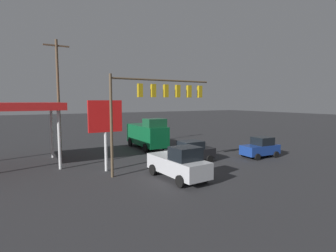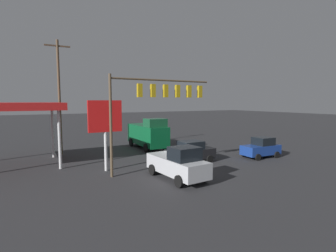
{
  "view_description": "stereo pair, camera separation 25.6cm",
  "coord_description": "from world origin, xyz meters",
  "px_view_note": "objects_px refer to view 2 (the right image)",
  "views": [
    {
      "loc": [
        11.3,
        17.57,
        5.48
      ],
      "look_at": [
        0.0,
        -2.0,
        3.31
      ],
      "focal_mm": 28.0,
      "sensor_mm": 36.0,
      "label": 1
    },
    {
      "loc": [
        11.08,
        17.69,
        5.48
      ],
      "look_at": [
        0.0,
        -2.0,
        3.31
      ],
      "focal_mm": 28.0,
      "sensor_mm": 36.0,
      "label": 2
    }
  ],
  "objects_px": {
    "utility_pole": "(59,95)",
    "hatchback_crossing": "(261,148)",
    "price_sign": "(105,119)",
    "delivery_truck": "(148,134)",
    "traffic_signal_assembly": "(157,97)",
    "pickup_parked": "(178,164)",
    "sedan_waiting": "(191,152)"
  },
  "relations": [
    {
      "from": "utility_pole",
      "to": "hatchback_crossing",
      "type": "bearing_deg",
      "value": 146.95
    },
    {
      "from": "price_sign",
      "to": "delivery_truck",
      "type": "relative_size",
      "value": 0.81
    },
    {
      "from": "traffic_signal_assembly",
      "to": "hatchback_crossing",
      "type": "relative_size",
      "value": 2.21
    },
    {
      "from": "utility_pole",
      "to": "price_sign",
      "type": "height_order",
      "value": "utility_pole"
    },
    {
      "from": "hatchback_crossing",
      "to": "price_sign",
      "type": "bearing_deg",
      "value": -7.53
    },
    {
      "from": "pickup_parked",
      "to": "sedan_waiting",
      "type": "distance_m",
      "value": 5.19
    },
    {
      "from": "traffic_signal_assembly",
      "to": "price_sign",
      "type": "height_order",
      "value": "traffic_signal_assembly"
    },
    {
      "from": "utility_pole",
      "to": "hatchback_crossing",
      "type": "height_order",
      "value": "utility_pole"
    },
    {
      "from": "delivery_truck",
      "to": "pickup_parked",
      "type": "bearing_deg",
      "value": -14.3
    },
    {
      "from": "sedan_waiting",
      "to": "delivery_truck",
      "type": "xyz_separation_m",
      "value": [
        0.41,
        -8.06,
        0.74
      ]
    },
    {
      "from": "delivery_truck",
      "to": "utility_pole",
      "type": "bearing_deg",
      "value": -96.75
    },
    {
      "from": "pickup_parked",
      "to": "hatchback_crossing",
      "type": "height_order",
      "value": "pickup_parked"
    },
    {
      "from": "price_sign",
      "to": "hatchback_crossing",
      "type": "bearing_deg",
      "value": 170.01
    },
    {
      "from": "hatchback_crossing",
      "to": "delivery_truck",
      "type": "relative_size",
      "value": 0.57
    },
    {
      "from": "utility_pole",
      "to": "hatchback_crossing",
      "type": "distance_m",
      "value": 20.65
    },
    {
      "from": "utility_pole",
      "to": "price_sign",
      "type": "distance_m",
      "value": 8.87
    },
    {
      "from": "price_sign",
      "to": "hatchback_crossing",
      "type": "relative_size",
      "value": 1.43
    },
    {
      "from": "pickup_parked",
      "to": "sedan_waiting",
      "type": "bearing_deg",
      "value": 132.15
    },
    {
      "from": "traffic_signal_assembly",
      "to": "pickup_parked",
      "type": "bearing_deg",
      "value": 93.8
    },
    {
      "from": "sedan_waiting",
      "to": "delivery_truck",
      "type": "bearing_deg",
      "value": -87.55
    },
    {
      "from": "delivery_truck",
      "to": "traffic_signal_assembly",
      "type": "bearing_deg",
      "value": -19.79
    },
    {
      "from": "pickup_parked",
      "to": "hatchback_crossing",
      "type": "xyz_separation_m",
      "value": [
        -10.77,
        -2.1,
        -0.16
      ]
    },
    {
      "from": "delivery_truck",
      "to": "price_sign",
      "type": "bearing_deg",
      "value": -43.52
    },
    {
      "from": "sedan_waiting",
      "to": "delivery_truck",
      "type": "distance_m",
      "value": 8.1
    },
    {
      "from": "traffic_signal_assembly",
      "to": "pickup_parked",
      "type": "relative_size",
      "value": 1.61
    },
    {
      "from": "price_sign",
      "to": "pickup_parked",
      "type": "distance_m",
      "value": 6.68
    },
    {
      "from": "sedan_waiting",
      "to": "delivery_truck",
      "type": "relative_size",
      "value": 0.65
    },
    {
      "from": "hatchback_crossing",
      "to": "delivery_truck",
      "type": "height_order",
      "value": "delivery_truck"
    },
    {
      "from": "price_sign",
      "to": "pickup_parked",
      "type": "relative_size",
      "value": 1.04
    },
    {
      "from": "price_sign",
      "to": "traffic_signal_assembly",
      "type": "bearing_deg",
      "value": 152.83
    },
    {
      "from": "delivery_truck",
      "to": "sedan_waiting",
      "type": "bearing_deg",
      "value": 3.75
    },
    {
      "from": "utility_pole",
      "to": "sedan_waiting",
      "type": "bearing_deg",
      "value": 135.98
    }
  ]
}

